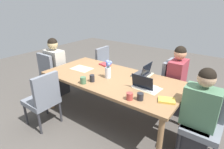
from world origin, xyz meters
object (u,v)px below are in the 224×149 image
at_px(chair_near_left_near, 173,83).
at_px(chair_head_right_left_far, 51,72).
at_px(coffee_mug_centre_right, 83,80).
at_px(chair_head_left_left_mid, 204,120).
at_px(laptop_near_left_near, 143,73).
at_px(person_head_right_left_far, 56,70).
at_px(person_near_left_near, 176,84).
at_px(chair_near_right_mid, 107,66).
at_px(flower_vase, 108,69).
at_px(laptop_head_left_left_mid, 144,85).
at_px(person_head_left_left_mid, 198,119).
at_px(coffee_mug_centre_left, 130,96).
at_px(dining_table, 112,81).
at_px(coffee_mug_near_left, 140,97).
at_px(coffee_mug_near_right, 92,78).
at_px(book_red_cover, 167,100).
at_px(chair_far_right_near, 43,97).
at_px(book_blue_cover, 105,64).

relative_size(chair_near_left_near, chair_head_right_left_far, 1.00).
bearing_deg(coffee_mug_centre_right, chair_head_left_left_mid, -163.55).
relative_size(chair_head_right_left_far, laptop_near_left_near, 2.81).
bearing_deg(person_head_right_left_far, chair_head_right_left_far, 51.24).
distance_m(person_near_left_near, coffee_mug_centre_right, 1.61).
bearing_deg(chair_near_right_mid, flower_vase, 129.47).
bearing_deg(chair_head_right_left_far, laptop_near_left_near, -166.10).
bearing_deg(laptop_head_left_left_mid, person_head_left_left_mid, -179.46).
bearing_deg(laptop_near_left_near, person_head_left_left_mid, 157.92).
relative_size(chair_head_left_left_mid, chair_head_right_left_far, 1.00).
height_order(person_head_right_left_far, coffee_mug_centre_right, person_head_right_left_far).
bearing_deg(chair_near_right_mid, coffee_mug_centre_left, 136.72).
bearing_deg(laptop_head_left_left_mid, dining_table, -4.03).
bearing_deg(dining_table, coffee_mug_near_left, 152.88).
height_order(chair_near_right_mid, coffee_mug_centre_right, chair_near_right_mid).
height_order(chair_near_left_near, person_head_left_left_mid, person_head_left_left_mid).
distance_m(person_near_left_near, laptop_head_left_left_mid, 0.91).
xyz_separation_m(person_near_left_near, flower_vase, (0.82, 0.86, 0.35)).
xyz_separation_m(chair_head_right_left_far, chair_near_right_mid, (-0.68, -0.99, 0.00)).
relative_size(dining_table, flower_vase, 7.60).
bearing_deg(flower_vase, chair_near_right_mid, -50.53).
xyz_separation_m(chair_head_left_left_mid, person_head_right_left_far, (2.84, 0.06, 0.03)).
distance_m(chair_near_right_mid, coffee_mug_near_right, 1.40).
relative_size(chair_near_right_mid, laptop_near_left_near, 2.81).
height_order(coffee_mug_centre_left, book_red_cover, coffee_mug_centre_left).
height_order(chair_near_right_mid, book_red_cover, chair_near_right_mid).
bearing_deg(chair_head_right_left_far, chair_head_left_left_mid, -177.38).
distance_m(chair_near_left_near, person_near_left_near, 0.10).
xyz_separation_m(person_near_left_near, chair_near_right_mid, (1.60, -0.08, -0.03)).
xyz_separation_m(chair_head_right_left_far, chair_far_right_near, (-0.80, 0.73, 0.00)).
bearing_deg(laptop_head_left_left_mid, coffee_mug_near_right, 19.74).
height_order(chair_near_left_near, laptop_head_left_left_mid, laptop_head_left_left_mid).
relative_size(laptop_near_left_near, coffee_mug_near_left, 3.44).
distance_m(chair_near_right_mid, book_blue_cover, 0.66).
xyz_separation_m(chair_near_left_near, chair_head_left_left_mid, (-0.70, 0.83, 0.00)).
bearing_deg(chair_near_left_near, person_near_left_near, 141.24).
bearing_deg(coffee_mug_centre_right, coffee_mug_centre_left, -179.74).
relative_size(coffee_mug_centre_left, book_red_cover, 0.47).
bearing_deg(coffee_mug_near_left, flower_vase, -22.76).
bearing_deg(chair_near_right_mid, chair_head_right_left_far, 55.43).
bearing_deg(person_near_left_near, person_head_right_left_far, 20.50).
xyz_separation_m(dining_table, chair_head_right_left_far, (1.49, 0.09, -0.16)).
bearing_deg(laptop_near_left_near, chair_head_right_left_far, 13.90).
relative_size(person_near_left_near, coffee_mug_near_left, 12.85).
bearing_deg(coffee_mug_near_right, coffee_mug_centre_left, 170.35).
height_order(laptop_near_left_near, book_blue_cover, laptop_near_left_near).
bearing_deg(person_near_left_near, person_head_left_left_mid, 123.64).
xyz_separation_m(chair_near_left_near, person_head_left_left_mid, (-0.64, 0.90, 0.03)).
height_order(coffee_mug_centre_left, book_blue_cover, coffee_mug_centre_left).
distance_m(dining_table, book_blue_cover, 0.61).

